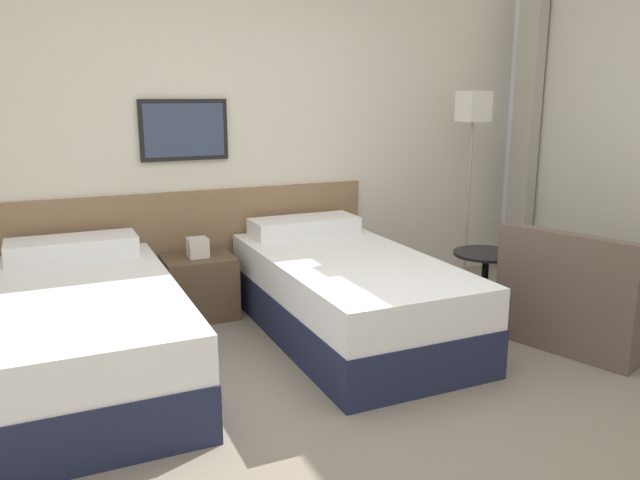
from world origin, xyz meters
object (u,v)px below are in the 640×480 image
at_px(bed_near_door, 85,331).
at_px(bed_near_window, 347,294).
at_px(floor_lamp, 472,129).
at_px(nightstand, 199,286).
at_px(armchair, 585,302).
at_px(side_table, 485,272).

distance_m(bed_near_door, bed_near_window, 1.67).
bearing_deg(bed_near_door, floor_lamp, 9.68).
xyz_separation_m(nightstand, armchair, (2.21, -1.48, 0.02)).
bearing_deg(bed_near_window, side_table, -7.57).
relative_size(bed_near_window, armchair, 1.80).
bearing_deg(bed_near_door, armchair, -13.80).
height_order(bed_near_door, floor_lamp, floor_lamp).
xyz_separation_m(nightstand, side_table, (1.88, -0.87, 0.11)).
height_order(side_table, armchair, armchair).
height_order(bed_near_door, bed_near_window, same).
xyz_separation_m(bed_near_door, bed_near_window, (1.67, 0.00, 0.00)).
bearing_deg(bed_near_door, bed_near_window, 0.00).
relative_size(bed_near_door, floor_lamp, 1.22).
bearing_deg(bed_near_window, floor_lamp, 20.71).
xyz_separation_m(floor_lamp, side_table, (-0.33, -0.66, -0.97)).
height_order(bed_near_door, side_table, bed_near_door).
xyz_separation_m(bed_near_door, floor_lamp, (3.04, 0.52, 1.04)).
xyz_separation_m(nightstand, floor_lamp, (2.21, -0.21, 1.09)).
xyz_separation_m(bed_near_door, side_table, (2.71, -0.14, 0.07)).
bearing_deg(bed_near_window, armchair, -28.47).
height_order(bed_near_window, nightstand, bed_near_window).
relative_size(bed_near_window, side_table, 4.04).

